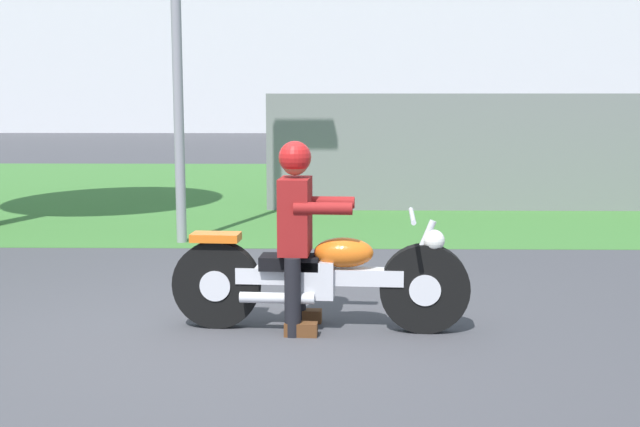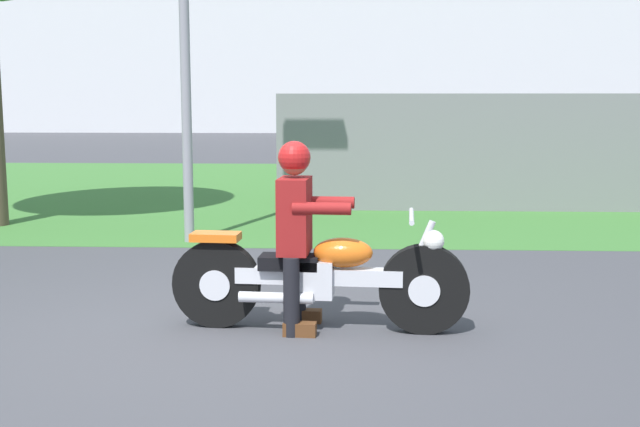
# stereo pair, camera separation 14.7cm
# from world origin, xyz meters

# --- Properties ---
(ground) EXTENTS (120.00, 120.00, 0.00)m
(ground) POSITION_xyz_m (0.00, 0.00, 0.00)
(ground) COLOR #424247
(grass_verge) EXTENTS (60.00, 12.00, 0.01)m
(grass_verge) POSITION_xyz_m (0.00, 9.50, 0.00)
(grass_verge) COLOR #3D7533
(grass_verge) RESTS_ON ground
(stadium_facade) EXTENTS (49.59, 8.00, 12.47)m
(stadium_facade) POSITION_xyz_m (-5.98, 39.01, 6.24)
(stadium_facade) COLOR silver
(stadium_facade) RESTS_ON ground
(motorcycle_lead) EXTENTS (2.22, 0.66, 0.89)m
(motorcycle_lead) POSITION_xyz_m (0.77, 0.30, 0.40)
(motorcycle_lead) COLOR black
(motorcycle_lead) RESTS_ON ground
(rider_lead) EXTENTS (0.57, 0.48, 1.41)m
(rider_lead) POSITION_xyz_m (0.60, 0.31, 0.82)
(rider_lead) COLOR black
(rider_lead) RESTS_ON ground
(fence_segment) EXTENTS (7.00, 0.06, 1.80)m
(fence_segment) POSITION_xyz_m (3.32, 6.69, 0.90)
(fence_segment) COLOR slate
(fence_segment) RESTS_ON ground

